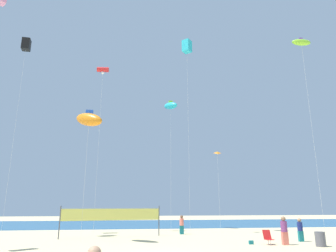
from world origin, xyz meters
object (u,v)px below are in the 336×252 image
object	(u,v)px
volleyball_net	(112,216)
kite_cyan_inflatable	(171,106)
trash_barrel	(320,239)
beachgoer_plum_shirt	(284,230)
kite_lime_inflatable	(301,43)
kite_cyan_box	(187,47)
kite_red_tube	(103,70)
beachgoer_navy_shirt	(300,229)
folding_beach_chair	(268,237)
beach_handbag	(251,242)
kite_orange_diamond	(217,153)
kite_black_box	(26,45)
beachgoer_coral_shirt	(182,224)
kite_orange_inflatable	(89,120)

from	to	relation	value
volleyball_net	kite_cyan_inflatable	xyz separation A→B (m)	(5.91, 7.65, 12.07)
trash_barrel	volleyball_net	bearing A→B (deg)	149.96
beachgoer_plum_shirt	kite_lime_inflatable	world-z (taller)	kite_lime_inflatable
beachgoer_plum_shirt	kite_lime_inflatable	bearing A→B (deg)	-61.82
kite_cyan_box	kite_red_tube	size ratio (longest dim) A/B	1.19
beachgoer_navy_shirt	volleyball_net	distance (m)	14.01
kite_cyan_box	kite_lime_inflatable	bearing A→B (deg)	-48.31
folding_beach_chair	beach_handbag	size ratio (longest dim) A/B	3.02
beachgoer_navy_shirt	beach_handbag	distance (m)	4.23
beachgoer_plum_shirt	trash_barrel	world-z (taller)	beachgoer_plum_shirt
beachgoer_navy_shirt	folding_beach_chair	xyz separation A→B (m)	(-3.01, -1.22, -0.36)
trash_barrel	kite_lime_inflatable	size ratio (longest dim) A/B	0.06
kite_lime_inflatable	kite_cyan_inflatable	bearing A→B (deg)	123.32
kite_orange_diamond	kite_black_box	distance (m)	21.41
kite_lime_inflatable	kite_orange_diamond	world-z (taller)	kite_lime_inflatable
volleyball_net	kite_orange_diamond	world-z (taller)	kite_orange_diamond
beachgoer_navy_shirt	folding_beach_chair	bearing A→B (deg)	-98.21
kite_lime_inflatable	kite_red_tube	distance (m)	19.12
volleyball_net	kite_lime_inflatable	world-z (taller)	kite_lime_inflatable
beachgoer_navy_shirt	beach_handbag	size ratio (longest dim) A/B	5.27
kite_cyan_inflatable	kite_black_box	bearing A→B (deg)	-161.88
kite_cyan_box	beachgoer_navy_shirt	bearing A→B (deg)	-51.73
volleyball_net	kite_red_tube	bearing A→B (deg)	112.35
beachgoer_coral_shirt	trash_barrel	size ratio (longest dim) A/B	1.85
kite_lime_inflatable	kite_orange_diamond	bearing A→B (deg)	122.75
folding_beach_chair	beach_handbag	world-z (taller)	folding_beach_chair
kite_black_box	kite_orange_diamond	bearing A→B (deg)	-1.59
trash_barrel	kite_orange_inflatable	world-z (taller)	kite_orange_inflatable
kite_lime_inflatable	kite_cyan_box	bearing A→B (deg)	131.69
beachgoer_navy_shirt	trash_barrel	xyz separation A→B (m)	(-0.30, -2.62, -0.40)
beachgoer_navy_shirt	kite_lime_inflatable	world-z (taller)	kite_lime_inflatable
kite_cyan_inflatable	kite_orange_diamond	bearing A→B (deg)	-55.90
beachgoer_coral_shirt	kite_black_box	size ratio (longest dim) A/B	0.09
beach_handbag	kite_cyan_inflatable	size ratio (longest dim) A/B	0.02
kite_orange_diamond	beachgoer_navy_shirt	bearing A→B (deg)	-63.17
kite_black_box	kite_red_tube	distance (m)	7.66
kite_cyan_inflatable	kite_red_tube	size ratio (longest dim) A/B	0.87
kite_cyan_box	beachgoer_coral_shirt	bearing A→B (deg)	-130.02
folding_beach_chair	kite_black_box	world-z (taller)	kite_black_box
kite_lime_inflatable	trash_barrel	bearing A→B (deg)	-131.30
folding_beach_chair	beachgoer_navy_shirt	bearing A→B (deg)	-20.75
trash_barrel	kite_lime_inflatable	bearing A→B (deg)	48.70
kite_black_box	kite_cyan_inflatable	world-z (taller)	kite_black_box
beachgoer_coral_shirt	volleyball_net	bearing A→B (deg)	56.79
kite_orange_diamond	kite_lime_inflatable	bearing A→B (deg)	-57.25
beachgoer_coral_shirt	kite_orange_inflatable	distance (m)	12.23
kite_lime_inflatable	kite_black_box	xyz separation A→B (m)	(-23.68, 8.21, 2.53)
beachgoer_navy_shirt	kite_lime_inflatable	distance (m)	14.35
beachgoer_coral_shirt	kite_lime_inflatable	bearing A→B (deg)	179.64
folding_beach_chair	kite_cyan_inflatable	world-z (taller)	kite_cyan_inflatable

